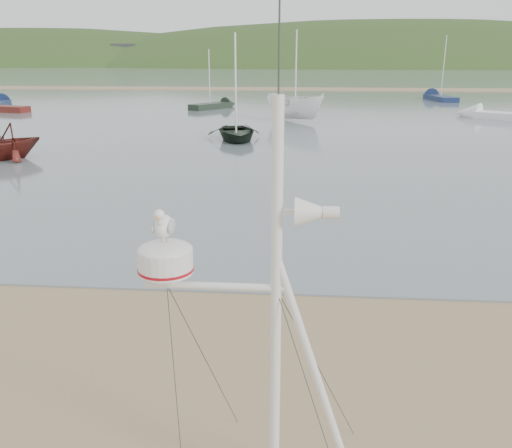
# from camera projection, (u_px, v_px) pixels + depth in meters

# --- Properties ---
(ground) EXTENTS (560.00, 560.00, 0.00)m
(ground) POSITION_uv_depth(u_px,v_px,m) (127.00, 412.00, 7.55)
(ground) COLOR #8A7050
(ground) RESTS_ON ground
(water) EXTENTS (560.00, 256.00, 0.04)m
(water) POSITION_uv_depth(u_px,v_px,m) (292.00, 73.00, 132.98)
(water) COLOR slate
(water) RESTS_ON ground
(sandbar) EXTENTS (560.00, 7.00, 0.07)m
(sandbar) POSITION_uv_depth(u_px,v_px,m) (284.00, 89.00, 74.05)
(sandbar) COLOR #8A7050
(sandbar) RESTS_ON water
(hill_ridge) EXTENTS (620.00, 180.00, 80.00)m
(hill_ridge) POSITION_uv_depth(u_px,v_px,m) (338.00, 112.00, 235.37)
(hill_ridge) COLOR #253C18
(hill_ridge) RESTS_ON ground
(far_cottages) EXTENTS (294.40, 6.30, 8.00)m
(far_cottages) POSITION_uv_depth(u_px,v_px,m) (304.00, 55.00, 192.36)
(far_cottages) COLOR beige
(far_cottages) RESTS_ON ground
(mast_rig) EXTENTS (2.39, 2.55, 5.39)m
(mast_rig) POSITION_uv_depth(u_px,v_px,m) (268.00, 398.00, 5.72)
(mast_rig) COLOR silver
(mast_rig) RESTS_ON ground
(boat_dark) EXTENTS (3.21, 1.53, 4.32)m
(boat_dark) POSITION_uv_depth(u_px,v_px,m) (236.00, 101.00, 30.20)
(boat_dark) COLOR black
(boat_dark) RESTS_ON water
(boat_red) EXTENTS (3.20, 2.93, 3.17)m
(boat_red) POSITION_uv_depth(u_px,v_px,m) (5.00, 125.00, 24.91)
(boat_red) COLOR #531813
(boat_red) RESTS_ON water
(boat_white) EXTENTS (2.88, 2.88, 5.35)m
(boat_white) POSITION_uv_depth(u_px,v_px,m) (296.00, 83.00, 38.73)
(boat_white) COLOR white
(boat_white) RESTS_ON water
(sailboat_white_near) EXTENTS (6.72, 5.52, 7.01)m
(sailboat_white_near) POSITION_uv_depth(u_px,v_px,m) (487.00, 115.00, 41.13)
(sailboat_white_near) COLOR white
(sailboat_white_near) RESTS_ON ground
(sailboat_blue_near) EXTENTS (3.62, 7.17, 6.93)m
(sailboat_blue_near) POSITION_uv_depth(u_px,v_px,m) (0.00, 103.00, 51.01)
(sailboat_blue_near) COLOR #142246
(sailboat_blue_near) RESTS_ON ground
(sailboat_blue_far) EXTENTS (2.80, 7.30, 7.07)m
(sailboat_blue_far) POSITION_uv_depth(u_px,v_px,m) (434.00, 97.00, 58.23)
(sailboat_blue_far) COLOR #142246
(sailboat_blue_far) RESTS_ON ground
(sailboat_dark_mid) EXTENTS (4.25, 5.22, 5.48)m
(sailboat_dark_mid) POSITION_uv_depth(u_px,v_px,m) (220.00, 105.00, 48.88)
(sailboat_dark_mid) COLOR black
(sailboat_dark_mid) RESTS_ON ground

